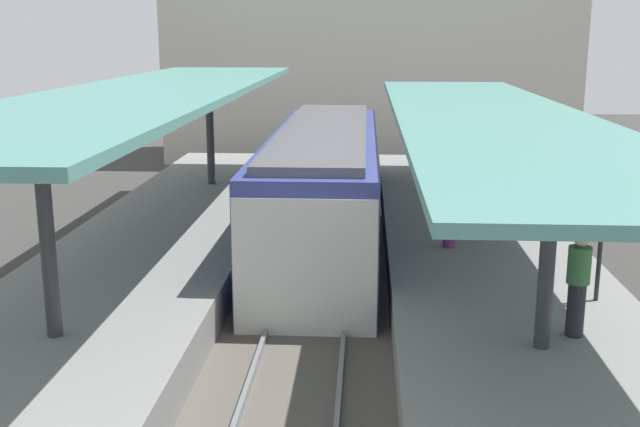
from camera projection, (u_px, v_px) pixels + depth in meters
ground_plane at (315, 297)px, 16.96m from camera, size 80.00×80.00×0.00m
platform_left at (144, 272)px, 17.07m from camera, size 4.40×28.00×1.00m
platform_right at (490, 278)px, 16.62m from camera, size 4.40×28.00×1.00m
track_ballast at (315, 292)px, 16.94m from camera, size 3.20×28.00×0.20m
rail_near_side at (282, 284)px, 16.94m from camera, size 0.08×28.00×0.14m
rail_far_side at (347, 286)px, 16.86m from camera, size 0.08×28.00×0.14m
commuter_train at (324, 186)px, 20.25m from camera, size 2.78×13.10×3.10m
canopy_left at (153, 93)px, 17.55m from camera, size 4.18×21.00×3.45m
canopy_right at (488, 116)px, 17.21m from camera, size 4.18×21.00×2.97m
platform_bench at (496, 211)px, 18.65m from camera, size 1.40×0.41×0.86m
platform_sign at (603, 212)px, 13.42m from camera, size 0.90×0.08×2.21m
passenger_near_bench at (450, 210)px, 17.02m from camera, size 0.36×0.36×1.65m
passenger_mid_platform at (578, 283)px, 11.99m from camera, size 0.36×0.36×1.68m
station_building_backdrop at (370, 37)px, 35.06m from camera, size 18.00×6.00×11.00m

